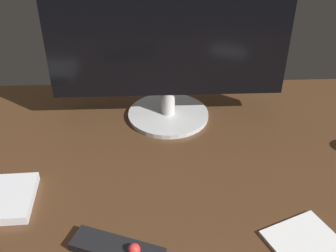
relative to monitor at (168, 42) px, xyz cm
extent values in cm
cube|color=#4C301C|center=(-8.03, -22.42, -22.41)|extent=(140.00, 84.00, 2.00)
cylinder|color=silver|center=(0.00, 0.00, -20.81)|extent=(21.59, 21.59, 1.19)
cylinder|color=silver|center=(0.00, 0.00, -17.09)|extent=(3.52, 3.52, 6.26)
cube|color=black|center=(0.00, 0.00, 2.15)|extent=(58.79, 3.31, 32.22)
cube|color=black|center=(-11.08, -44.93, -20.59)|extent=(17.61, 10.84, 1.65)
sphere|color=red|center=(-8.11, -46.10, -19.37)|extent=(2.27, 2.27, 2.27)
cube|color=white|center=(22.91, -44.01, -21.06)|extent=(15.53, 14.32, 0.70)
camera|label=1|loc=(-4.19, -93.75, 38.55)|focal=43.96mm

